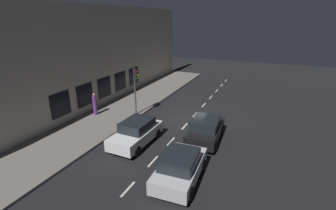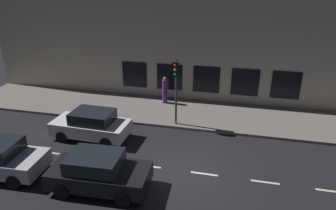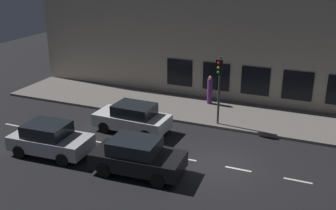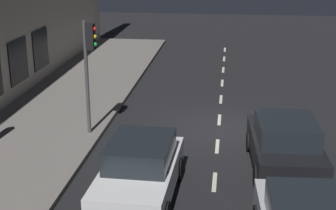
# 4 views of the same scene
# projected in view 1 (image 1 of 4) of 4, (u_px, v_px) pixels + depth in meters

# --- Properties ---
(ground_plane) EXTENTS (60.00, 60.00, 0.00)m
(ground_plane) POSITION_uv_depth(u_px,v_px,m) (191.00, 119.00, 19.69)
(ground_plane) COLOR black
(sidewalk) EXTENTS (4.50, 32.00, 0.15)m
(sidewalk) POSITION_uv_depth(u_px,v_px,m) (126.00, 107.00, 22.05)
(sidewalk) COLOR slate
(sidewalk) RESTS_ON ground
(building_facade) EXTENTS (0.65, 32.00, 8.78)m
(building_facade) POSITION_uv_depth(u_px,v_px,m) (99.00, 58.00, 21.57)
(building_facade) COLOR #B2A893
(building_facade) RESTS_ON ground
(lane_centre_line) EXTENTS (0.12, 27.20, 0.01)m
(lane_centre_line) POSITION_uv_depth(u_px,v_px,m) (195.00, 114.00, 20.55)
(lane_centre_line) COLOR beige
(lane_centre_line) RESTS_ON ground
(traffic_light) EXTENTS (0.47, 0.32, 3.86)m
(traffic_light) POSITION_uv_depth(u_px,v_px,m) (136.00, 82.00, 19.28)
(traffic_light) COLOR #424244
(traffic_light) RESTS_ON sidewalk
(parked_car_0) EXTENTS (2.10, 3.95, 1.58)m
(parked_car_0) POSITION_uv_depth(u_px,v_px,m) (180.00, 167.00, 11.96)
(parked_car_0) COLOR #B7B7BC
(parked_car_0) RESTS_ON ground
(parked_car_1) EXTENTS (2.13, 4.12, 1.58)m
(parked_car_1) POSITION_uv_depth(u_px,v_px,m) (205.00, 129.00, 16.01)
(parked_car_1) COLOR black
(parked_car_1) RESTS_ON ground
(parked_car_2) EXTENTS (1.99, 4.12, 1.58)m
(parked_car_2) POSITION_uv_depth(u_px,v_px,m) (136.00, 132.00, 15.56)
(parked_car_2) COLOR silver
(parked_car_2) RESTS_ON ground
(pedestrian_0) EXTENTS (0.45, 0.45, 1.82)m
(pedestrian_0) POSITION_uv_depth(u_px,v_px,m) (95.00, 105.00, 19.90)
(pedestrian_0) COLOR #5B2D70
(pedestrian_0) RESTS_ON sidewalk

